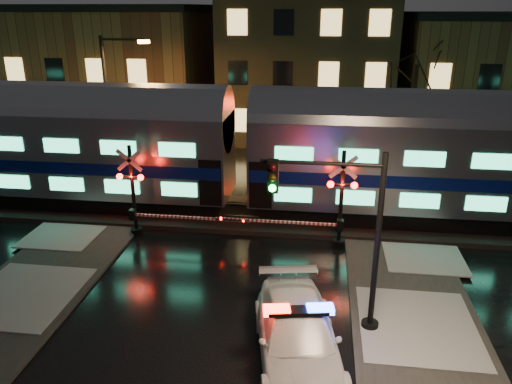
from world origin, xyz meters
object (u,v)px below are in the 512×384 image
police_car (298,336)px  crossing_signal_left (141,200)px  streetlight (112,101)px  crossing_signal_right (332,209)px  traffic_light (346,240)px

police_car → crossing_signal_left: size_ratio=1.01×
police_car → crossing_signal_left: (-7.02, 7.24, 0.86)m
police_car → streetlight: (-10.81, 13.94, 3.79)m
police_car → streetlight: streetlight is taller
crossing_signal_left → crossing_signal_right: bearing=0.0°
crossing_signal_right → crossing_signal_left: bearing=-180.0°
crossing_signal_right → traffic_light: size_ratio=1.02×
crossing_signal_left → traffic_light: size_ratio=1.00×
streetlight → police_car: bearing=-52.2°
traffic_light → streetlight: size_ratio=0.71×
crossing_signal_right → traffic_light: bearing=-87.0°
crossing_signal_right → crossing_signal_left: size_ratio=1.02×
traffic_light → streetlight: bearing=127.1°
crossing_signal_right → streetlight: bearing=150.4°
crossing_signal_left → traffic_light: (8.27, -5.58, 1.35)m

